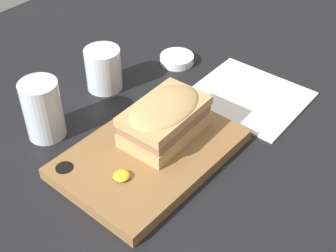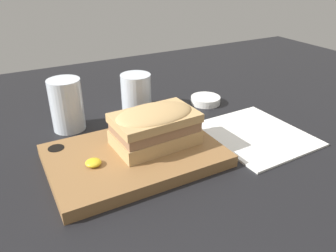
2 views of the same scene
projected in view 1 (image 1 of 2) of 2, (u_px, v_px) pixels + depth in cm
name	position (u px, v px, depth cm)	size (l,w,h in cm)	color
dining_table	(155.00, 127.00, 82.85)	(179.17, 114.45, 2.00)	black
serving_board	(150.00, 154.00, 74.66)	(28.56, 19.67, 2.08)	olive
sandwich	(165.00, 117.00, 74.38)	(14.55, 9.48, 6.70)	tan
mustard_dollop	(121.00, 176.00, 68.85)	(2.51, 2.51, 1.00)	gold
water_glass	(44.00, 113.00, 77.04)	(6.41, 6.41, 10.44)	silver
wine_glass	(104.00, 71.00, 88.20)	(6.80, 6.80, 8.17)	silver
napkin	(249.00, 96.00, 87.90)	(18.53, 20.50, 0.40)	white
condiment_dish	(177.00, 59.00, 96.70)	(6.99, 6.99, 1.67)	white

